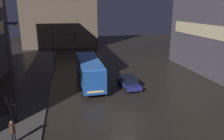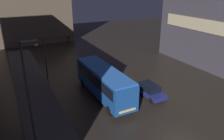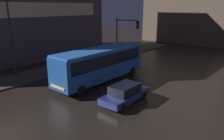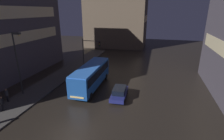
# 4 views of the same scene
# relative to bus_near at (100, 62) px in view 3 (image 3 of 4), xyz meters

# --- Properties ---
(ground_plane) EXTENTS (120.00, 120.00, 0.00)m
(ground_plane) POSITION_rel_bus_near_xyz_m (2.01, -10.07, -2.09)
(ground_plane) COLOR black
(sidewalk_left) EXTENTS (4.00, 48.00, 0.15)m
(sidewalk_left) POSITION_rel_bus_near_xyz_m (-6.99, -0.07, -2.02)
(sidewalk_left) COLOR #3D3A38
(sidewalk_left) RESTS_ON ground
(bus_near) EXTENTS (2.76, 10.26, 3.40)m
(bus_near) POSITION_rel_bus_near_xyz_m (0.00, 0.00, 0.00)
(bus_near) COLOR #194793
(bus_near) RESTS_ON ground
(car_taxi) EXTENTS (2.00, 4.43, 1.47)m
(car_taxi) POSITION_rel_bus_near_xyz_m (4.70, -2.16, -1.34)
(car_taxi) COLOR navy
(car_taxi) RESTS_ON ground
(traffic_light_main) EXTENTS (3.57, 0.35, 5.85)m
(traffic_light_main) POSITION_rel_bus_near_xyz_m (-3.43, 8.14, 1.91)
(traffic_light_main) COLOR #2D2D2D
(traffic_light_main) RESTS_ON ground
(street_lamp_sidewalk) EXTENTS (1.25, 0.36, 8.31)m
(street_lamp_sidewalk) POSITION_rel_bus_near_xyz_m (-8.04, -4.56, 3.49)
(street_lamp_sidewalk) COLOR #2D2D2D
(street_lamp_sidewalk) RESTS_ON sidewalk_left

